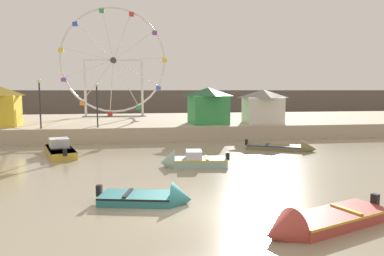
% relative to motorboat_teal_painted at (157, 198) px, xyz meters
% --- Properties ---
extents(ground_plane, '(240.00, 240.00, 0.00)m').
position_rel_motorboat_teal_painted_xyz_m(ground_plane, '(1.13, -0.87, -0.19)').
color(ground_plane, gray).
extents(quay_promenade, '(110.00, 18.86, 1.27)m').
position_rel_motorboat_teal_painted_xyz_m(quay_promenade, '(1.13, 25.84, 0.44)').
color(quay_promenade, '#B7A88E').
rests_on(quay_promenade, ground_plane).
extents(distant_town_skyline, '(140.00, 3.00, 4.40)m').
position_rel_motorboat_teal_painted_xyz_m(distant_town_skyline, '(1.13, 50.16, 2.01)').
color(distant_town_skyline, '#564C47').
rests_on(distant_town_skyline, ground_plane).
extents(motorboat_teal_painted, '(3.88, 2.16, 1.36)m').
position_rel_motorboat_teal_painted_xyz_m(motorboat_teal_painted, '(0.00, 0.00, 0.00)').
color(motorboat_teal_painted, teal).
rests_on(motorboat_teal_painted, ground_plane).
extents(motorboat_seafoam, '(4.11, 1.92, 1.47)m').
position_rel_motorboat_teal_painted_xyz_m(motorboat_seafoam, '(2.19, 6.64, 0.11)').
color(motorboat_seafoam, '#93BCAD').
rests_on(motorboat_seafoam, ground_plane).
extents(motorboat_faded_red, '(5.13, 3.02, 1.33)m').
position_rel_motorboat_teal_painted_xyz_m(motorboat_faded_red, '(4.82, -3.53, 0.03)').
color(motorboat_faded_red, '#B24238').
rests_on(motorboat_faded_red, ground_plane).
extents(motorboat_mustard_yellow, '(3.28, 6.16, 1.59)m').
position_rel_motorboat_teal_painted_xyz_m(motorboat_mustard_yellow, '(-6.29, 12.62, 0.13)').
color(motorboat_mustard_yellow, gold).
rests_on(motorboat_mustard_yellow, ground_plane).
extents(motorboat_olive_wood, '(5.05, 3.42, 1.29)m').
position_rel_motorboat_teal_painted_xyz_m(motorboat_olive_wood, '(10.34, 10.96, 0.00)').
color(motorboat_olive_wood, olive).
rests_on(motorboat_olive_wood, ground_plane).
extents(ferris_wheel_white_frame, '(12.52, 1.20, 12.85)m').
position_rel_motorboat_teal_painted_xyz_m(ferris_wheel_white_frame, '(-3.36, 30.08, 7.53)').
color(ferris_wheel_white_frame, silver).
rests_on(ferris_wheel_white_frame, quay_promenade).
extents(carnival_booth_white_ticket, '(3.86, 3.40, 3.22)m').
position_rel_motorboat_teal_painted_xyz_m(carnival_booth_white_ticket, '(11.34, 19.38, 2.76)').
color(carnival_booth_white_ticket, silver).
rests_on(carnival_booth_white_ticket, quay_promenade).
extents(carnival_booth_green_kiosk, '(3.84, 3.97, 3.40)m').
position_rel_motorboat_teal_painted_xyz_m(carnival_booth_green_kiosk, '(5.95, 19.35, 2.85)').
color(carnival_booth_green_kiosk, '#33934C').
rests_on(carnival_booth_green_kiosk, quay_promenade).
extents(carnival_booth_yellow_awning, '(3.32, 3.45, 3.49)m').
position_rel_motorboat_teal_painted_xyz_m(carnival_booth_yellow_awning, '(-12.45, 19.60, 2.89)').
color(carnival_booth_yellow_awning, yellow).
rests_on(carnival_booth_yellow_awning, quay_promenade).
extents(promenade_lamp_near, '(0.32, 0.32, 4.08)m').
position_rel_motorboat_teal_painted_xyz_m(promenade_lamp_near, '(-8.56, 17.12, 3.73)').
color(promenade_lamp_near, '#2D2D33').
rests_on(promenade_lamp_near, quay_promenade).
extents(promenade_lamp_far, '(0.32, 0.32, 3.79)m').
position_rel_motorboat_teal_painted_xyz_m(promenade_lamp_far, '(-4.01, 17.25, 3.57)').
color(promenade_lamp_far, '#2D2D33').
rests_on(promenade_lamp_far, quay_promenade).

